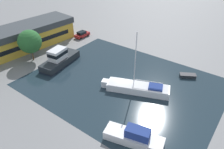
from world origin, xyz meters
TOP-DOWN VIEW (x-y plane):
  - ground_plane at (0.00, 0.00)m, footprint 440.00×440.00m
  - water_canal at (0.00, 0.00)m, footprint 27.21×35.14m
  - warehouse_building at (-1.37, 28.58)m, footprint 25.97×10.41m
  - quay_tree_near_building at (-4.37, 21.68)m, footprint 5.12×5.12m
  - parked_car at (11.75, 21.66)m, footprint 4.43×2.06m
  - sailboat_moored at (-0.47, -3.39)m, footprint 6.86×12.28m
  - motor_cruiser at (-2.25, 15.14)m, footprint 10.36×4.97m
  - small_dinghy at (9.53, -9.16)m, footprint 2.74×3.38m
  - cabin_boat at (-10.70, -9.12)m, footprint 4.33×8.53m

SIDE VIEW (x-z plane):
  - ground_plane at x=0.00m, z-range 0.00..0.00m
  - water_canal at x=0.00m, z-range 0.00..0.01m
  - small_dinghy at x=9.53m, z-range 0.01..0.67m
  - sailboat_moored at x=-0.47m, z-range -4.97..6.44m
  - parked_car at x=11.75m, z-range 0.00..1.66m
  - cabin_boat at x=-10.70m, z-range -0.36..2.23m
  - motor_cruiser at x=-2.25m, z-range -0.54..3.30m
  - warehouse_building at x=-1.37m, z-range 0.03..5.63m
  - quay_tree_near_building at x=-4.37m, z-range 0.95..7.97m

